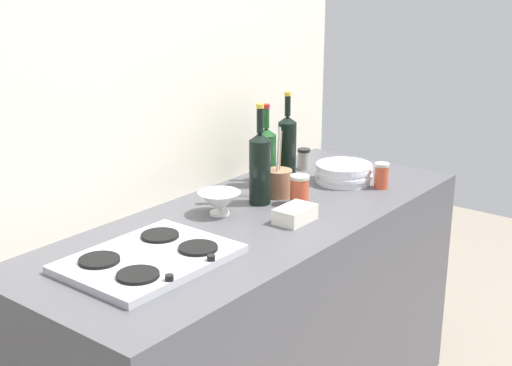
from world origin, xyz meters
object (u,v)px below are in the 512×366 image
object	(u,v)px
stovetop_hob	(150,259)
condiment_jar_rear	(304,159)
plate_stack	(344,173)
condiment_jar_front	(382,176)
wine_bottle_mid_left	(287,147)
condiment_jar_spare	(299,190)
wine_bottle_leftmost	(260,167)
wine_bottle_mid_right	(266,156)
butter_dish	(295,214)
utensil_crock	(279,182)
mixing_bowl	(219,202)

from	to	relation	value
stovetop_hob	condiment_jar_rear	size ratio (longest dim) A/B	5.40
plate_stack	condiment_jar_front	xyz separation A→B (m)	(0.03, -0.15, 0.01)
wine_bottle_mid_left	condiment_jar_spare	distance (m)	0.31
wine_bottle_leftmost	wine_bottle_mid_right	size ratio (longest dim) A/B	1.13
stovetop_hob	wine_bottle_mid_right	xyz separation A→B (m)	(0.80, 0.19, 0.11)
wine_bottle_leftmost	butter_dish	distance (m)	0.25
wine_bottle_mid_left	condiment_jar_rear	world-z (taller)	wine_bottle_mid_left
utensil_crock	condiment_jar_spare	bearing A→B (deg)	-105.41
mixing_bowl	condiment_jar_rear	bearing A→B (deg)	7.65
wine_bottle_mid_left	wine_bottle_mid_right	world-z (taller)	wine_bottle_mid_left
mixing_bowl	wine_bottle_leftmost	bearing A→B (deg)	-11.74
stovetop_hob	butter_dish	bearing A→B (deg)	-13.95
wine_bottle_leftmost	utensil_crock	world-z (taller)	wine_bottle_leftmost
condiment_jar_spare	condiment_jar_front	bearing A→B (deg)	-21.28
stovetop_hob	wine_bottle_mid_right	world-z (taller)	wine_bottle_mid_right
butter_dish	utensil_crock	xyz separation A→B (m)	(0.19, 0.21, 0.03)
plate_stack	wine_bottle_leftmost	distance (m)	0.44
wine_bottle_leftmost	mixing_bowl	world-z (taller)	wine_bottle_leftmost
mixing_bowl	condiment_jar_front	distance (m)	0.69
mixing_bowl	condiment_jar_spare	bearing A→B (deg)	-31.55
wine_bottle_mid_right	condiment_jar_rear	size ratio (longest dim) A/B	3.64
plate_stack	wine_bottle_mid_right	size ratio (longest dim) A/B	0.70
stovetop_hob	plate_stack	xyz separation A→B (m)	(1.03, -0.03, 0.02)
wine_bottle_mid_left	wine_bottle_mid_right	xyz separation A→B (m)	(-0.11, 0.02, -0.02)
condiment_jar_rear	condiment_jar_spare	xyz separation A→B (m)	(-0.39, -0.25, 0.01)
plate_stack	condiment_jar_spare	world-z (taller)	condiment_jar_spare
stovetop_hob	utensil_crock	size ratio (longest dim) A/B	1.82
wine_bottle_mid_left	condiment_jar_rear	bearing A→B (deg)	11.26
mixing_bowl	utensil_crock	world-z (taller)	utensil_crock
stovetop_hob	utensil_crock	xyz separation A→B (m)	(0.73, 0.07, 0.04)
utensil_crock	condiment_jar_spare	world-z (taller)	utensil_crock
stovetop_hob	condiment_jar_rear	distance (m)	1.10
condiment_jar_rear	wine_bottle_mid_right	bearing A→B (deg)	-177.18
wine_bottle_mid_left	condiment_jar_front	size ratio (longest dim) A/B	3.60
plate_stack	condiment_jar_spare	size ratio (longest dim) A/B	2.09
plate_stack	mixing_bowl	world-z (taller)	mixing_bowl
plate_stack	condiment_jar_rear	xyz separation A→B (m)	(0.05, 0.23, 0.01)
wine_bottle_mid_right	condiment_jar_spare	size ratio (longest dim) A/B	2.97
mixing_bowl	condiment_jar_front	world-z (taller)	condiment_jar_front
stovetop_hob	plate_stack	bearing A→B (deg)	-1.75
stovetop_hob	condiment_jar_front	xyz separation A→B (m)	(1.06, -0.19, 0.04)
wine_bottle_leftmost	condiment_jar_rear	size ratio (longest dim) A/B	4.13
condiment_jar_rear	mixing_bowl	bearing A→B (deg)	-172.35
wine_bottle_mid_left	condiment_jar_rear	size ratio (longest dim) A/B	4.03
wine_bottle_mid_right	condiment_jar_rear	distance (m)	0.29
wine_bottle_leftmost	wine_bottle_mid_right	world-z (taller)	wine_bottle_leftmost
plate_stack	butter_dish	size ratio (longest dim) A/B	1.58
wine_bottle_leftmost	condiment_jar_front	size ratio (longest dim) A/B	3.69
wine_bottle_mid_left	butter_dish	distance (m)	0.49
wine_bottle_leftmost	condiment_jar_spare	distance (m)	0.17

